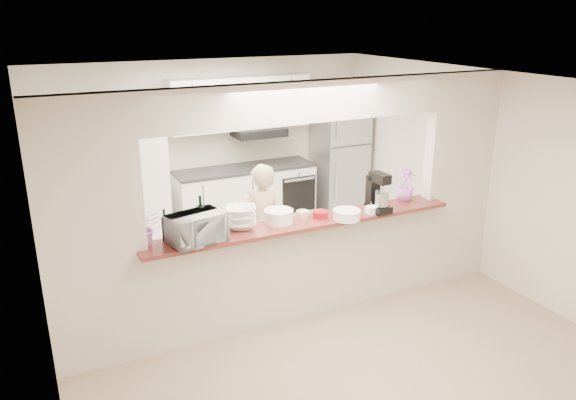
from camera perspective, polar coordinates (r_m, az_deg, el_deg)
floor at (r=6.24m, az=1.35°, el=-11.43°), size 6.00×6.00×0.00m
tile_overlay at (r=7.50m, az=-4.15°, el=-6.06°), size 5.00×2.90×0.01m
partition at (r=5.65m, az=1.46°, el=1.71°), size 5.00×0.15×2.50m
bar_counter at (r=5.97m, az=1.41°, el=-6.66°), size 3.40×0.38×1.09m
kitchen_cabinets at (r=8.15m, az=-8.64°, el=3.07°), size 3.15×0.62×2.25m
refrigerator at (r=9.02m, az=5.20°, el=3.88°), size 0.75×0.70×1.70m
flower_left at (r=5.26m, az=-14.47°, el=-2.72°), size 0.35×0.32×0.34m
wine_bottle_a at (r=5.41m, az=-8.82°, el=-1.97°), size 0.08×0.08×0.39m
wine_bottle_b at (r=5.34m, az=-12.38°, el=-2.84°), size 0.06×0.06×0.31m
toaster_oven at (r=5.24m, az=-9.28°, el=-2.86°), size 0.56×0.44×0.28m
serving_bowls at (r=5.53m, az=-4.82°, el=-1.82°), size 0.38×0.38×0.22m
plate_stack_a at (r=5.68m, az=-0.94°, el=-1.67°), size 0.30×0.30×0.14m
plate_stack_b at (r=5.80m, az=5.98°, el=-1.49°), size 0.29×0.29×0.10m
red_bowl at (r=5.83m, az=3.31°, el=-1.47°), size 0.16×0.16×0.07m
tan_bowl at (r=5.86m, az=1.50°, el=-1.41°), size 0.13×0.13×0.06m
utensil_caddy at (r=6.02m, az=8.87°, el=-0.38°), size 0.27×0.18×0.24m
stand_mixer at (r=6.05m, az=9.10°, el=0.61°), size 0.20×0.30×0.43m
flower_right at (r=6.45m, az=11.80°, el=1.56°), size 0.22×0.22×0.38m
person at (r=6.55m, az=-2.67°, el=-2.73°), size 0.59×0.44×1.49m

